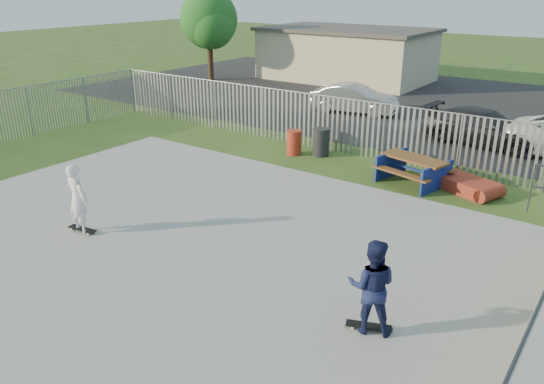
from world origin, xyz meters
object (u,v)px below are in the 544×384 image
Objects in this scene: picnic_table at (413,170)px; skater_navy at (372,286)px; tree_left at (209,20)px; skater_white at (78,199)px; car_dark at (484,128)px; car_silver at (355,99)px; trash_bin_red at (294,143)px; trash_bin_grey at (321,142)px; funbox at (461,183)px.

picnic_table is 1.35× the size of skater_navy.
tree_left is 27.17m from skater_navy.
car_dark is at bearing -109.69° from skater_white.
picnic_table is at bearing -152.39° from car_silver.
trash_bin_grey reaches higher than trash_bin_red.
car_dark is 0.84× the size of tree_left.
trash_bin_grey is (0.85, 0.46, 0.06)m from trash_bin_red.
tree_left is at bearing 145.28° from trash_bin_grey.
tree_left is (-13.86, 9.61, 3.20)m from trash_bin_grey.
funbox is 10.21m from car_silver.
funbox is 21.86m from tree_left.
trash_bin_grey is 9.24m from skater_white.
trash_bin_grey is 0.18× the size of tree_left.
car_dark is (4.37, 4.76, 0.19)m from trash_bin_grey.
picnic_table is 0.58× the size of car_silver.
funbox is 2.21× the size of trash_bin_grey.
skater_navy is at bearing -42.36° from tree_left.
trash_bin_red is at bearing -170.61° from picnic_table.
skater_navy is (6.96, -8.14, 0.58)m from trash_bin_red.
skater_navy reaches higher than picnic_table.
skater_navy is 1.00× the size of skater_white.
trash_bin_red is 0.22× the size of car_silver.
skater_navy is at bearing -54.62° from trash_bin_grey.
trash_bin_grey is (-3.80, 0.81, 0.07)m from picnic_table.
car_dark is at bearing 45.03° from trash_bin_red.
trash_bin_grey is at bearing -34.72° from tree_left.
car_dark reaches higher than trash_bin_red.
trash_bin_grey is 0.57× the size of skater_navy.
skater_navy is at bearing -173.29° from skater_white.
skater_navy reaches higher than car_silver.
tree_left reaches higher than picnic_table.
trash_bin_grey is 17.17m from tree_left.
car_silver is 17.32m from skater_navy.
car_silver reaches higher than trash_bin_grey.
car_silver is (-7.31, 7.10, 0.49)m from funbox.
tree_left is at bearing 81.37° from car_dark.
trash_bin_red is at bearing -158.99° from funbox.
tree_left reaches higher than funbox.
car_silver is at bearing 99.96° from trash_bin_red.
car_dark is at bearing -117.01° from car_silver.
skater_navy is at bearing -49.49° from trash_bin_red.
skater_navy and skater_white have the same top height.
picnic_table is at bearing -12.04° from trash_bin_grey.
picnic_table is 9.81m from skater_white.
trash_bin_red is at bearing -151.40° from trash_bin_grey.
car_dark reaches higher than picnic_table.
trash_bin_red is at bearing 141.29° from car_dark.
car_silver is at bearing -84.60° from skater_white.
picnic_table is 9.51m from car_silver.
skater_navy is at bearing -162.46° from car_silver.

